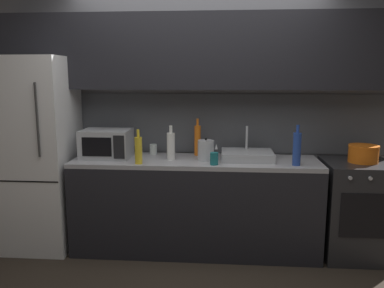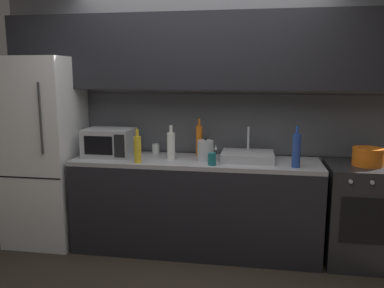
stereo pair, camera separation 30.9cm
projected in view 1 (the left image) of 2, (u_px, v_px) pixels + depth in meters
back_wall at (198, 89)px, 3.90m from camera, size 4.05×0.44×2.50m
counter_run at (195, 205)px, 3.80m from camera, size 2.31×0.60×0.90m
refrigerator at (38, 154)px, 3.83m from camera, size 0.68×0.69×1.86m
oven_range at (355, 209)px, 3.68m from camera, size 0.60×0.62×0.90m
microwave at (107, 144)px, 3.78m from camera, size 0.46×0.35×0.27m
sink_basin at (247, 155)px, 3.70m from camera, size 0.48×0.38×0.30m
kettle at (206, 150)px, 3.66m from camera, size 0.19×0.15×0.21m
wine_bottle_yellow at (138, 150)px, 3.52m from camera, size 0.07×0.07×0.31m
wine_bottle_orange at (198, 140)px, 3.88m from camera, size 0.06×0.06×0.37m
wine_bottle_blue at (297, 148)px, 3.45m from camera, size 0.07×0.07×0.36m
wine_bottle_white at (171, 146)px, 3.70m from camera, size 0.08×0.08×0.32m
mug_teal at (214, 159)px, 3.49m from camera, size 0.07×0.07×0.11m
mug_clear at (153, 149)px, 3.95m from camera, size 0.07×0.07×0.10m
cooking_pot at (363, 154)px, 3.59m from camera, size 0.27×0.27×0.16m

